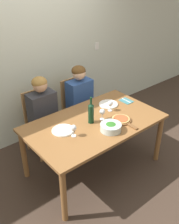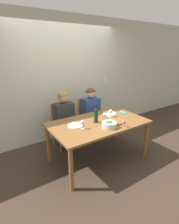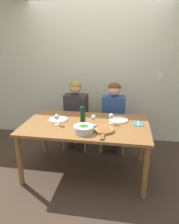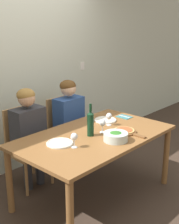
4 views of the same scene
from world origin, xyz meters
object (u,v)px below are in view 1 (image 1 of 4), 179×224
at_px(person_woman, 43,110).
at_px(person_man, 80,96).
at_px(chair_right, 76,106).
at_px(wine_glass_centre, 102,112).
at_px(dinner_plate_right, 108,104).
at_px(wine_glass_right, 110,104).
at_px(wine_glass_left, 74,128).
at_px(fork_on_napkin, 126,101).
at_px(chair_left, 40,120).
at_px(dinner_plate_left, 63,130).
at_px(pizza_on_board, 121,120).
at_px(wine_bottle, 91,113).
at_px(broccoli_bowl, 111,127).

xyz_separation_m(person_woman, person_man, (0.66, 0.00, 0.00)).
xyz_separation_m(chair_right, wine_glass_centre, (-0.23, -0.87, 0.37)).
relative_size(person_man, dinner_plate_right, 4.43).
relative_size(dinner_plate_right, wine_glass_right, 1.80).
distance_m(chair_right, dinner_plate_right, 0.70).
bearing_deg(dinner_plate_right, person_man, 101.53).
xyz_separation_m(dinner_plate_right, wine_glass_right, (-0.10, -0.14, 0.10)).
height_order(chair_right, wine_glass_left, chair_right).
height_order(chair_right, wine_glass_right, chair_right).
bearing_deg(person_man, wine_glass_right, -89.63).
bearing_deg(fork_on_napkin, chair_right, 117.92).
xyz_separation_m(chair_left, person_woman, (-0.00, -0.12, 0.23)).
height_order(dinner_plate_left, wine_glass_centre, wine_glass_centre).
height_order(chair_left, wine_glass_left, chair_left).
bearing_deg(wine_glass_centre, chair_left, 116.32).
height_order(pizza_on_board, fork_on_napkin, pizza_on_board).
xyz_separation_m(wine_bottle, wine_glass_centre, (0.16, -0.03, -0.04)).
bearing_deg(dinner_plate_left, dinner_plate_right, 8.47).
bearing_deg(wine_glass_right, person_woman, 135.27).
height_order(chair_right, wine_bottle, wine_bottle).
relative_size(wine_bottle, dinner_plate_left, 1.30).
bearing_deg(fork_on_napkin, broccoli_bowl, -150.15).
distance_m(chair_left, person_woman, 0.25).
distance_m(chair_left, wine_glass_right, 1.08).
xyz_separation_m(wine_bottle, wine_glass_left, (-0.34, -0.10, -0.04)).
xyz_separation_m(person_woman, wine_bottle, (0.27, -0.72, 0.18)).
distance_m(dinner_plate_right, wine_glass_centre, 0.42).
height_order(chair_left, wine_glass_centre, chair_left).
relative_size(person_woman, fork_on_napkin, 6.69).
relative_size(wine_bottle, dinner_plate_right, 1.30).
distance_m(broccoli_bowl, dinner_plate_right, 0.64).
bearing_deg(wine_glass_left, pizza_on_board, -10.17).
bearing_deg(chair_left, pizza_on_board, -60.57).
xyz_separation_m(person_woman, wine_glass_left, (-0.07, -0.81, 0.14)).
relative_size(chair_left, pizza_on_board, 2.31).
distance_m(chair_right, wine_glass_left, 1.24).
height_order(person_man, pizza_on_board, person_man).
relative_size(person_man, pizza_on_board, 2.96).
distance_m(chair_right, pizza_on_board, 1.09).
height_order(chair_left, dinner_plate_right, chair_left).
bearing_deg(pizza_on_board, wine_glass_centre, 131.73).
relative_size(chair_left, fork_on_napkin, 5.23).
distance_m(wine_bottle, wine_glass_centre, 0.17).
bearing_deg(person_woman, dinner_plate_left, -99.43).
xyz_separation_m(wine_glass_left, wine_glass_right, (0.73, 0.16, 0.00)).
bearing_deg(wine_glass_left, person_man, 48.24).
distance_m(chair_left, dinner_plate_left, 0.81).
distance_m(person_man, wine_bottle, 0.83).
relative_size(pizza_on_board, wine_glass_centre, 2.69).
bearing_deg(dinner_plate_right, pizza_on_board, -112.04).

